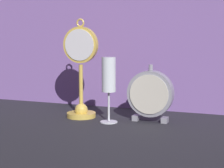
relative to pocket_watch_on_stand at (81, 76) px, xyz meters
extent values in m
plane|color=#232328|center=(0.13, -0.11, -0.15)|extent=(4.00, 4.00, 0.00)
cube|color=#8460A8|center=(0.13, 0.22, 0.14)|extent=(1.58, 0.01, 0.57)
cylinder|color=gold|center=(0.00, 0.00, -0.14)|extent=(0.10, 0.10, 0.02)
sphere|color=gold|center=(0.00, 0.00, -0.12)|extent=(0.05, 0.05, 0.05)
cylinder|color=gold|center=(0.00, 0.00, -0.05)|extent=(0.01, 0.01, 0.17)
cylinder|color=gold|center=(0.00, 0.00, 0.11)|extent=(0.13, 0.02, 0.13)
cylinder|color=silver|center=(0.00, -0.01, 0.11)|extent=(0.11, 0.00, 0.11)
torus|color=gold|center=(0.00, 0.00, 0.18)|extent=(0.03, 0.01, 0.03)
cube|color=gray|center=(0.20, 0.02, -0.14)|extent=(0.02, 0.03, 0.02)
cube|color=gray|center=(0.30, 0.02, -0.14)|extent=(0.02, 0.03, 0.02)
cylinder|color=gray|center=(0.25, 0.02, -0.05)|extent=(0.15, 0.04, 0.15)
cylinder|color=beige|center=(0.25, 0.00, -0.05)|extent=(0.13, 0.00, 0.13)
cylinder|color=gray|center=(0.25, 0.02, 0.03)|extent=(0.01, 0.01, 0.02)
cylinder|color=silver|center=(0.12, -0.04, -0.14)|extent=(0.06, 0.06, 0.01)
cylinder|color=silver|center=(0.12, -0.04, -0.09)|extent=(0.01, 0.01, 0.10)
cylinder|color=white|center=(0.12, -0.04, 0.01)|extent=(0.05, 0.05, 0.11)
cylinder|color=#E5D17F|center=(0.12, -0.04, -0.01)|extent=(0.04, 0.04, 0.07)
camera|label=1|loc=(0.56, -1.17, 0.14)|focal=60.00mm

